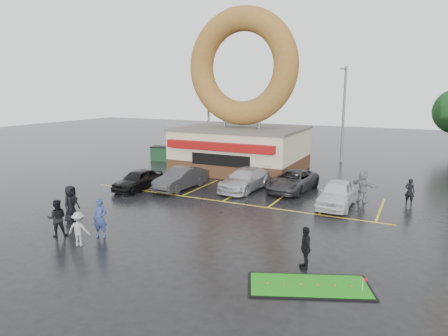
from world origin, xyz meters
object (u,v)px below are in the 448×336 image
at_px(donut_shop, 241,118).
at_px(car_white, 337,194).
at_px(car_black, 138,180).
at_px(putting_green, 309,286).
at_px(person_blue, 100,218).
at_px(car_silver, 245,179).
at_px(streetlight_left, 208,109).
at_px(dumpster, 161,154).
at_px(car_dgrey, 180,178).
at_px(streetlight_mid, 343,112).
at_px(person_cameraman, 305,248).
at_px(car_grey, 293,181).

bearing_deg(donut_shop, car_white, -38.03).
xyz_separation_m(car_black, putting_green, (14.26, -8.53, -0.67)).
distance_m(donut_shop, person_blue, 17.95).
relative_size(car_silver, person_blue, 2.73).
height_order(car_black, person_blue, person_blue).
bearing_deg(streetlight_left, dumpster, -108.41).
distance_m(car_dgrey, putting_green, 15.42).
distance_m(car_dgrey, car_white, 10.65).
bearing_deg(donut_shop, streetlight_mid, 48.62).
bearing_deg(putting_green, streetlight_left, 125.29).
relative_size(streetlight_left, putting_green, 1.92).
xyz_separation_m(person_cameraman, dumpster, (-19.11, 17.52, -0.20)).
bearing_deg(streetlight_left, person_blue, -72.78).
relative_size(car_dgrey, person_blue, 2.43).
distance_m(car_silver, car_grey, 3.26).
relative_size(donut_shop, person_cameraman, 7.96).
height_order(streetlight_mid, car_silver, streetlight_mid).
bearing_deg(putting_green, car_grey, 109.28).
xyz_separation_m(car_white, person_cameraman, (0.55, -9.11, 0.07)).
relative_size(streetlight_left, person_blue, 4.80).
height_order(car_dgrey, car_silver, car_dgrey).
relative_size(car_silver, car_grey, 1.01).
bearing_deg(car_dgrey, car_silver, 28.51).
bearing_deg(car_silver, car_dgrey, -150.98).
distance_m(streetlight_left, car_dgrey, 16.59).
distance_m(car_grey, person_cameraman, 12.29).
bearing_deg(car_white, donut_shop, 142.09).
distance_m(donut_shop, person_cameraman, 19.75).
bearing_deg(car_black, car_white, 11.09).
relative_size(streetlight_left, car_white, 1.97).
bearing_deg(dumpster, car_black, -73.17).
bearing_deg(person_cameraman, streetlight_left, -168.95).
distance_m(car_dgrey, person_blue, 9.72).
xyz_separation_m(car_black, person_blue, (4.21, -8.12, 0.23)).
relative_size(donut_shop, car_white, 2.96).
bearing_deg(car_black, person_blue, -60.13).
bearing_deg(streetlight_left, person_cameraman, -53.98).
relative_size(car_white, dumpster, 2.53).
relative_size(streetlight_left, dumpster, 5.00).
bearing_deg(car_grey, streetlight_mid, 91.49).
height_order(dumpster, putting_green, dumpster).
distance_m(streetlight_mid, dumpster, 17.95).
bearing_deg(putting_green, car_silver, 122.68).
height_order(car_silver, person_cameraman, person_cameraman).
bearing_deg(car_white, car_dgrey, -176.94).
distance_m(person_blue, putting_green, 10.10).
height_order(streetlight_mid, person_blue, streetlight_mid).
bearing_deg(person_cameraman, car_dgrey, -152.41).
distance_m(car_silver, putting_green, 14.06).
distance_m(streetlight_mid, car_white, 16.13).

